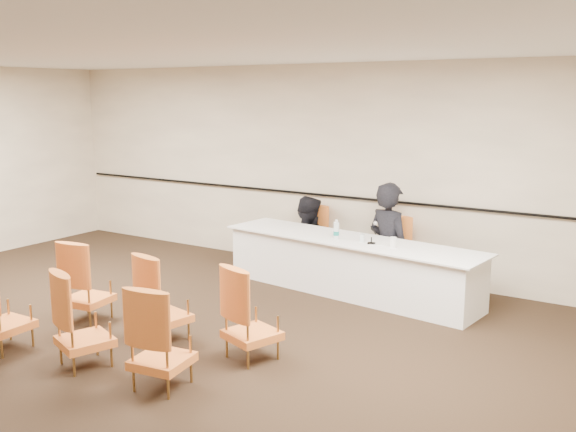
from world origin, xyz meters
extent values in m
plane|color=black|center=(0.00, 0.00, 0.00)|extent=(10.00, 10.00, 0.00)
plane|color=silver|center=(0.00, 0.00, 3.00)|extent=(10.00, 10.00, 0.00)
cube|color=beige|center=(0.00, 4.00, 1.50)|extent=(10.00, 0.04, 3.00)
cube|color=black|center=(0.00, 3.96, 1.10)|extent=(9.80, 0.04, 0.03)
imported|color=black|center=(1.22, 3.55, 0.49)|extent=(0.79, 0.65, 1.86)
imported|color=black|center=(-0.14, 3.70, 0.30)|extent=(0.82, 0.66, 1.62)
cube|color=white|center=(1.36, 2.99, 0.72)|extent=(0.35, 0.30, 0.00)
cylinder|color=silver|center=(1.10, 2.97, 0.77)|extent=(0.07, 0.07, 0.10)
cylinder|color=white|center=(1.56, 2.88, 0.79)|extent=(0.11, 0.11, 0.13)
camera|label=1|loc=(4.55, -4.21, 2.56)|focal=40.00mm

